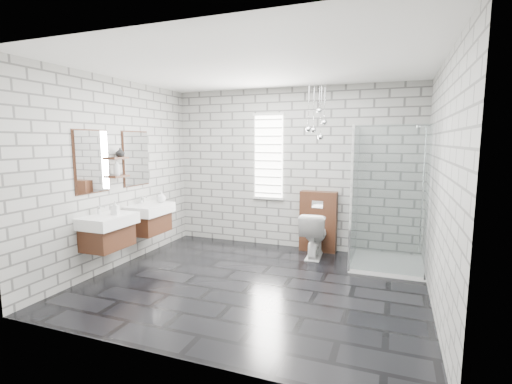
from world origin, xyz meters
The scene contains 20 objects.
floor centered at (0.00, 0.00, -0.01)m, with size 4.20×3.60×0.02m, color black.
ceiling centered at (0.00, 0.00, 2.71)m, with size 4.20×3.60×0.02m, color white.
wall_back centered at (0.00, 1.81, 1.35)m, with size 4.20×0.02×2.70m, color #A6A5A0.
wall_front centered at (0.00, -1.81, 1.35)m, with size 4.20×0.02×2.70m, color #A6A5A0.
wall_left centered at (-2.11, 0.00, 1.35)m, with size 0.02×3.60×2.70m, color #A6A5A0.
wall_right centered at (2.11, 0.00, 1.35)m, with size 0.02×3.60×2.70m, color #A6A5A0.
vanity_left centered at (-1.91, -0.48, 0.76)m, with size 0.47×0.70×1.57m.
vanity_right centered at (-1.91, 0.41, 0.76)m, with size 0.47×0.70×1.57m.
shelf_lower centered at (-2.03, -0.05, 1.32)m, with size 0.14×0.30×0.03m, color #482616.
shelf_upper centered at (-2.03, -0.05, 1.58)m, with size 0.14×0.30×0.03m, color #482616.
window centered at (-0.40, 1.78, 1.55)m, with size 0.56×0.05×1.48m.
cistern_panel centered at (0.50, 1.70, 0.50)m, with size 0.60×0.20×1.00m, color #482616.
flush_plate centered at (0.50, 1.60, 0.80)m, with size 0.18×0.01×0.12m, color silver.
shower_enclosure centered at (1.50, 1.18, 0.50)m, with size 1.00×1.00×2.03m.
pendant_cluster centered at (0.51, 1.37, 2.06)m, with size 0.30×0.23×0.87m.
toilet centered at (0.50, 1.38, 0.36)m, with size 0.40×0.70×0.71m, color white.
soap_bottle_a centered at (-1.80, -0.42, 0.95)m, with size 0.09×0.09×0.19m, color #B2B2B2.
soap_bottle_b centered at (-1.82, 0.65, 0.94)m, with size 0.14×0.14×0.18m, color #B2B2B2.
soap_bottle_c centered at (-2.02, -0.10, 1.45)m, with size 0.09×0.09×0.23m, color #B2B2B2.
vase centered at (-2.02, -0.01, 1.66)m, with size 0.12×0.12×0.13m, color #B2B2B2.
Camera 1 is at (1.64, -4.28, 1.82)m, focal length 26.00 mm.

